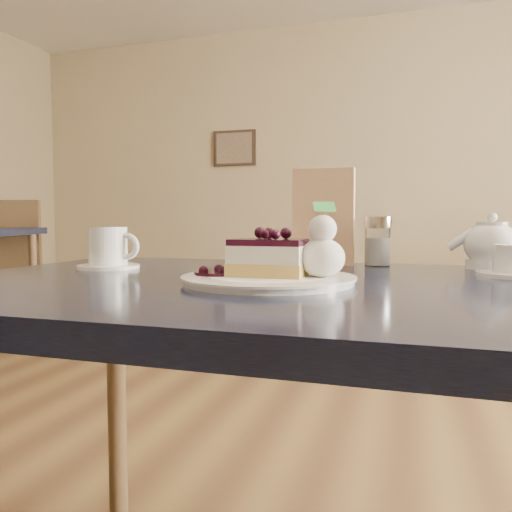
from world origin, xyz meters
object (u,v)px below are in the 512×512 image
(main_table, at_px, (276,325))
(dessert_plate, at_px, (268,280))
(coffee_set, at_px, (109,250))
(cheesecake_slice, at_px, (269,258))
(tea_set, at_px, (495,249))

(main_table, distance_m, dessert_plate, 0.10)
(main_table, bearing_deg, coffee_set, 166.18)
(coffee_set, bearing_deg, main_table, -13.90)
(main_table, height_order, cheesecake_slice, cheesecake_slice)
(cheesecake_slice, distance_m, tea_set, 0.52)
(main_table, height_order, dessert_plate, dessert_plate)
(main_table, distance_m, tea_set, 0.51)
(dessert_plate, xyz_separation_m, tea_set, (0.39, 0.35, 0.04))
(tea_set, bearing_deg, dessert_plate, -138.43)
(coffee_set, height_order, tea_set, tea_set)
(main_table, height_order, tea_set, tea_set)
(dessert_plate, bearing_deg, tea_set, 41.57)
(cheesecake_slice, height_order, tea_set, tea_set)
(dessert_plate, bearing_deg, coffee_set, 159.44)
(dessert_plate, distance_m, cheesecake_slice, 0.04)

